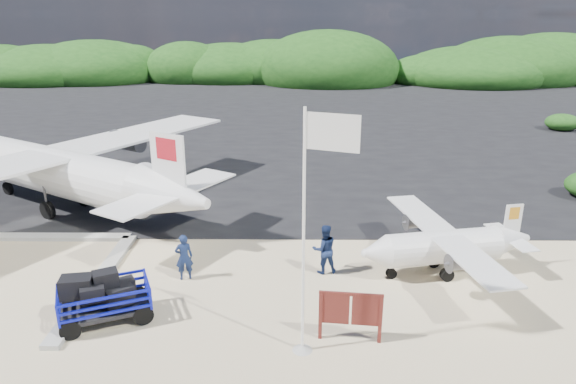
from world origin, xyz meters
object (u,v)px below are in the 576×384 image
Objects in this scene: flagpole at (302,350)px; signboard at (349,340)px; aircraft_small at (185,105)px; crew_b at (324,249)px; aircraft_large at (422,152)px; baggage_cart at (108,321)px; crew_a at (184,257)px.

signboard is at bearing 19.49° from flagpole.
aircraft_small is (-10.71, 38.16, 0.00)m from flagpole.
crew_b reaches higher than aircraft_small.
signboard is at bearing 102.67° from aircraft_large.
baggage_cart is at bearing 87.03° from aircraft_small.
crew_b reaches higher than crew_a.
aircraft_large reaches higher than baggage_cart.
aircraft_small is at bearing 105.68° from flagpole.
aircraft_large is at bearing 32.10° from baggage_cart.
flagpole is at bearing 117.43° from crew_a.
aircraft_large is (13.44, 19.07, 0.00)m from baggage_cart.
crew_a is (1.74, 2.48, 0.79)m from baggage_cart.
aircraft_small is at bearing 75.28° from baggage_cart.
aircraft_small is (-5.19, 36.87, 0.00)m from baggage_cart.
crew_b is (6.33, 2.98, 0.86)m from baggage_cart.
aircraft_large reaches higher than crew_b.
aircraft_large is at bearing -125.55° from crew_b.
crew_a is at bearing 85.94° from aircraft_large.
crew_a is at bearing 32.26° from baggage_cart.
flagpole reaches higher than aircraft_small.
flagpole is at bearing 94.70° from aircraft_small.
crew_b is (4.59, 0.50, 0.07)m from crew_a.
signboard is (1.26, 0.45, 0.00)m from flagpole.
baggage_cart is 5.67m from flagpole.
baggage_cart is 37.23m from aircraft_small.
crew_a is at bearing 135.14° from flagpole.
aircraft_small is at bearing -96.33° from crew_a.
baggage_cart is 3.13m from crew_a.
signboard is at bearing 128.95° from crew_a.
crew_b is at bearing 168.52° from crew_a.
crew_b reaches higher than baggage_cart.
crew_a is at bearing 90.40° from aircraft_small.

